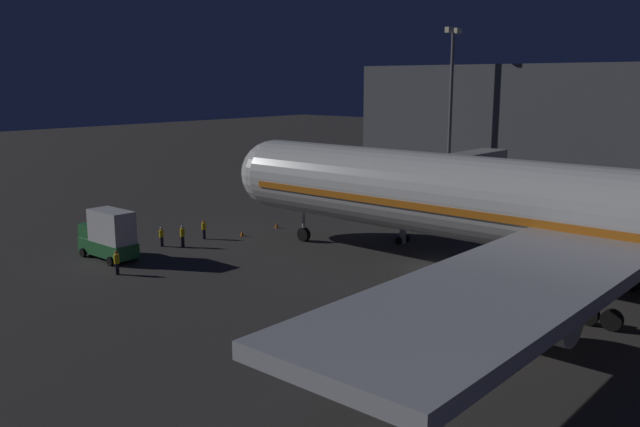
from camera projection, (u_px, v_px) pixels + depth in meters
ground_plane at (435, 269)px, 49.58m from camera, size 320.00×320.00×0.00m
airliner_at_gate at (627, 221)px, 40.03m from camera, size 54.47×66.67×19.28m
jet_bridge at (438, 172)px, 60.39m from camera, size 19.35×3.40×7.12m
apron_floodlight_mast at (451, 103)px, 75.26m from camera, size 2.90×0.50×19.44m
cargo_truck_aft at (109, 235)px, 51.96m from camera, size 2.36×5.61×3.94m
ground_crew_near_nose_gear at (162, 236)px, 56.10m from camera, size 0.40×0.40×1.67m
ground_crew_by_belt_loader at (204, 228)px, 58.74m from camera, size 0.40×0.40×1.72m
ground_crew_marshaller_fwd at (117, 261)px, 47.93m from camera, size 0.40×0.40×1.78m
ground_crew_by_tug at (183, 235)px, 55.86m from camera, size 0.40×0.40×1.87m
traffic_cone_nose_port at (277, 225)px, 63.23m from camera, size 0.36×0.36×0.55m
traffic_cone_nose_starboard at (242, 233)px, 59.98m from camera, size 0.36×0.36×0.55m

